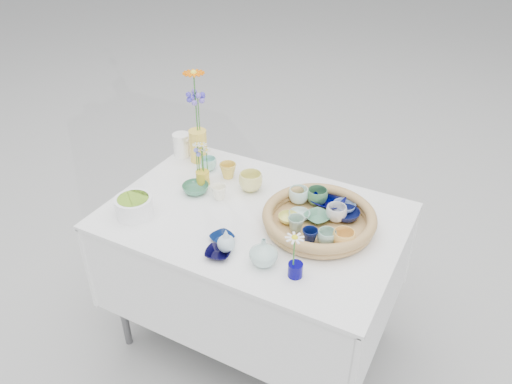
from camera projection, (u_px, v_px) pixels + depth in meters
The scene contains 34 objects.
ground at pixel (254, 334), 2.58m from camera, with size 80.00×80.00×0.00m, color #989892.
display_table at pixel (254, 334), 2.58m from camera, with size 1.26×0.86×0.77m, color white, non-canonical shape.
wicker_tray at pixel (319, 219), 2.07m from camera, with size 0.47×0.47×0.08m, color #A17538, non-canonical shape.
tray_ceramic_0 at pixel (328, 201), 2.18m from camera, with size 0.15×0.15×0.04m, color #00013B.
tray_ceramic_1 at pixel (346, 215), 2.10m from camera, with size 0.12×0.12×0.04m, color #0A0E35.
tray_ceramic_2 at pixel (344, 239), 1.93m from camera, with size 0.09×0.09×0.07m, color #EEB053.
tray_ceramic_3 at pixel (318, 217), 2.09m from camera, with size 0.11×0.11×0.03m, color #487E60.
tray_ceramic_4 at pixel (296, 224), 2.02m from camera, with size 0.07×0.07×0.06m, color #85A792.
tray_ceramic_5 at pixel (299, 215), 2.10m from camera, with size 0.09×0.09×0.03m, color silver.
tray_ceramic_6 at pixel (299, 195), 2.19m from camera, with size 0.09×0.09×0.07m, color silver.
tray_ceramic_7 at pixel (336, 213), 2.08m from camera, with size 0.09×0.09×0.07m, color silver.
tray_ceramic_8 at pixel (344, 207), 2.15m from camera, with size 0.10×0.10×0.03m, color #82A6E0.
tray_ceramic_9 at pixel (310, 236), 1.96m from camera, with size 0.06×0.06×0.06m, color #08103B.
tray_ceramic_10 at pixel (289, 218), 2.08m from camera, with size 0.09×0.09×0.03m, color #E9E464.
tray_ceramic_11 at pixel (327, 237), 1.95m from camera, with size 0.08×0.08×0.06m, color #90BAAD.
tray_ceramic_12 at pixel (317, 197), 2.18m from camera, with size 0.09×0.09×0.07m, color #3D7248.
loose_ceramic_0 at pixel (228, 171), 2.40m from camera, with size 0.08×0.08×0.07m, color gold.
loose_ceramic_1 at pixel (251, 182), 2.30m from camera, with size 0.11×0.11×0.09m, color #E2DB7A.
loose_ceramic_2 at pixel (196, 189), 2.30m from camera, with size 0.12×0.12×0.04m, color #387254.
loose_ceramic_3 at pixel (219, 192), 2.25m from camera, with size 0.07×0.07×0.07m, color white.
loose_ceramic_4 at pixel (222, 238), 2.01m from camera, with size 0.09×0.09×0.02m, color #061846.
loose_ceramic_5 at pixel (209, 164), 2.47m from camera, with size 0.08×0.08×0.06m, color #8FD0C5.
loose_ceramic_6 at pixel (218, 253), 1.92m from camera, with size 0.10×0.10×0.02m, color black.
fluted_bowl at pixel (134, 206), 2.14m from camera, with size 0.16×0.16×0.08m, color white, non-canonical shape.
bud_vase_paleblue at pixel (226, 240), 1.93m from camera, with size 0.07×0.07×0.11m, color #AAC5CF, non-canonical shape.
bud_vase_seafoam at pixel (264, 252), 1.86m from camera, with size 0.11×0.11×0.11m, color #ABD0C5.
bud_vase_cobalt at pixel (295, 270), 1.82m from camera, with size 0.06×0.06×0.06m, color #04005D.
single_daisy at pixel (294, 252), 1.77m from camera, with size 0.08×0.08×0.14m, color white, non-canonical shape.
tall_vase_yellow at pixel (198, 146), 2.51m from camera, with size 0.09×0.09×0.17m, color yellow.
gerbera at pixel (196, 103), 2.39m from camera, with size 0.12×0.12×0.31m, color #E86400, non-canonical shape.
hydrangea at pixel (199, 114), 2.43m from camera, with size 0.07×0.07×0.24m, color #4338C7, non-canonical shape.
white_pitcher at pixel (182, 145), 2.57m from camera, with size 0.13×0.09×0.12m, color white, non-canonical shape.
daisy_cup at pixel (203, 178), 2.35m from camera, with size 0.06×0.06×0.07m, color gold.
daisy_posy at pixel (201, 157), 2.30m from camera, with size 0.08×0.08×0.14m, color beige, non-canonical shape.
Camera 1 is at (0.83, -1.55, 2.03)m, focal length 35.00 mm.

